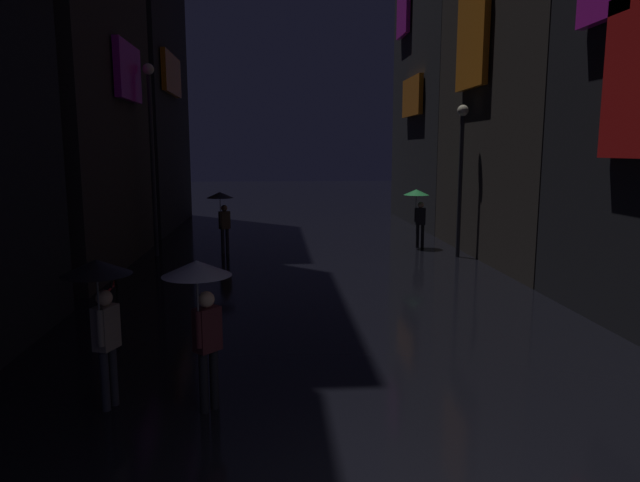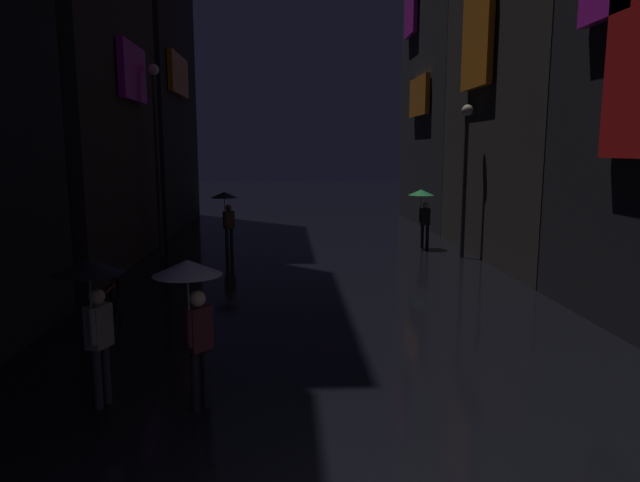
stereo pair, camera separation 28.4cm
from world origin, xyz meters
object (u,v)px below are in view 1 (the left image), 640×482
(pedestrian_midstreet_left_black, at_px, (100,292))
(pedestrian_near_crossing_black, at_px, (221,205))
(pedestrian_foreground_left_green, at_px, (418,202))
(streetlamp_left_far, at_px, (152,140))
(streetlamp_right_far, at_px, (461,162))
(bicycle_parked_at_storefront, at_px, (108,299))
(pedestrian_foreground_right_clear, at_px, (200,294))

(pedestrian_midstreet_left_black, relative_size, pedestrian_near_crossing_black, 1.00)
(pedestrian_near_crossing_black, bearing_deg, pedestrian_foreground_left_green, 5.41)
(pedestrian_near_crossing_black, xyz_separation_m, streetlamp_left_far, (-2.18, -0.16, 2.17))
(streetlamp_right_far, bearing_deg, pedestrian_near_crossing_black, 171.39)
(pedestrian_midstreet_left_black, distance_m, streetlamp_left_far, 12.02)
(pedestrian_near_crossing_black, bearing_deg, streetlamp_right_far, -8.61)
(pedestrian_foreground_left_green, bearing_deg, bicycle_parked_at_storefront, -137.65)
(pedestrian_foreground_right_clear, xyz_separation_m, bicycle_parked_at_storefront, (-2.57, 4.79, -1.28))
(pedestrian_midstreet_left_black, relative_size, bicycle_parked_at_storefront, 1.16)
(pedestrian_near_crossing_black, bearing_deg, pedestrian_midstreet_left_black, -92.57)
(pedestrian_foreground_left_green, bearing_deg, streetlamp_left_far, -174.89)
(pedestrian_midstreet_left_black, height_order, pedestrian_foreground_right_clear, same)
(pedestrian_foreground_left_green, relative_size, streetlamp_right_far, 0.43)
(pedestrian_near_crossing_black, relative_size, pedestrian_foreground_right_clear, 1.00)
(pedestrian_midstreet_left_black, bearing_deg, pedestrian_foreground_right_clear, -7.54)
(streetlamp_right_far, bearing_deg, pedestrian_foreground_left_green, 116.58)
(pedestrian_near_crossing_black, height_order, bicycle_parked_at_storefront, pedestrian_near_crossing_black)
(pedestrian_foreground_right_clear, relative_size, streetlamp_right_far, 0.43)
(pedestrian_midstreet_left_black, xyz_separation_m, streetlamp_right_far, (8.36, 10.69, 1.46))
(pedestrian_midstreet_left_black, height_order, pedestrian_near_crossing_black, same)
(bicycle_parked_at_storefront, bearing_deg, streetlamp_right_far, 32.33)
(pedestrian_near_crossing_black, distance_m, pedestrian_foreground_right_clear, 12.07)
(streetlamp_left_far, relative_size, streetlamp_right_far, 1.27)
(pedestrian_near_crossing_black, height_order, streetlamp_left_far, streetlamp_left_far)
(pedestrian_midstreet_left_black, xyz_separation_m, pedestrian_foreground_right_clear, (1.33, -0.18, 0.00))
(pedestrian_near_crossing_black, distance_m, bicycle_parked_at_storefront, 7.58)
(pedestrian_foreground_right_clear, distance_m, streetlamp_left_far, 12.44)
(pedestrian_midstreet_left_black, distance_m, bicycle_parked_at_storefront, 4.94)
(pedestrian_near_crossing_black, relative_size, bicycle_parked_at_storefront, 1.16)
(streetlamp_left_far, bearing_deg, pedestrian_near_crossing_black, 4.17)
(pedestrian_near_crossing_black, bearing_deg, streetlamp_left_far, -175.83)
(pedestrian_foreground_right_clear, bearing_deg, streetlamp_right_far, 57.09)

